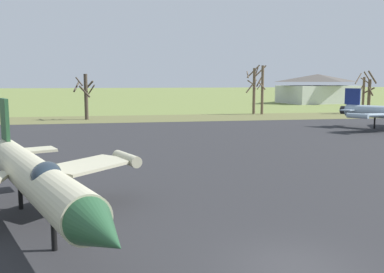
# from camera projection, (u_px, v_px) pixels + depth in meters

# --- Properties ---
(ground_plane) EXTENTS (600.00, 600.00, 0.00)m
(ground_plane) POSITION_uv_depth(u_px,v_px,m) (293.00, 268.00, 13.52)
(ground_plane) COLOR olive
(asphalt_apron) EXTENTS (99.68, 58.45, 0.05)m
(asphalt_apron) POSITION_uv_depth(u_px,v_px,m) (192.00, 162.00, 30.61)
(asphalt_apron) COLOR #28282B
(asphalt_apron) RESTS_ON ground
(grass_verge_strip) EXTENTS (159.68, 12.00, 0.06)m
(grass_verge_strip) POSITION_uv_depth(u_px,v_px,m) (150.00, 119.00, 64.96)
(grass_verge_strip) COLOR brown
(grass_verge_strip) RESTS_ON ground
(jet_fighter_rear_center) EXTENTS (10.48, 15.15, 4.96)m
(jet_fighter_rear_center) POSITION_uv_depth(u_px,v_px,m) (35.00, 177.00, 16.58)
(jet_fighter_rear_center) COLOR #B7B293
(jet_fighter_rear_center) RESTS_ON ground
(bare_tree_far_left) EXTENTS (3.08, 3.12, 6.72)m
(bare_tree_far_left) POSITION_uv_depth(u_px,v_px,m) (85.00, 95.00, 62.65)
(bare_tree_far_left) COLOR #42382D
(bare_tree_far_left) RESTS_ON ground
(bare_tree_left_of_center) EXTENTS (2.74, 2.54, 8.45)m
(bare_tree_left_of_center) POSITION_uv_depth(u_px,v_px,m) (254.00, 88.00, 73.28)
(bare_tree_left_of_center) COLOR brown
(bare_tree_left_of_center) RESTS_ON ground
(bare_tree_center) EXTENTS (2.18, 2.05, 8.33)m
(bare_tree_center) POSITION_uv_depth(u_px,v_px,m) (262.00, 88.00, 72.37)
(bare_tree_center) COLOR brown
(bare_tree_center) RESTS_ON ground
(bare_tree_right_of_center) EXTENTS (2.65, 2.68, 7.29)m
(bare_tree_right_of_center) POSITION_uv_depth(u_px,v_px,m) (363.00, 92.00, 74.94)
(bare_tree_right_of_center) COLOR brown
(bare_tree_right_of_center) RESTS_ON ground
(bare_tree_far_right) EXTENTS (2.26, 2.32, 7.43)m
(bare_tree_far_right) POSITION_uv_depth(u_px,v_px,m) (369.00, 94.00, 73.62)
(bare_tree_far_right) COLOR brown
(bare_tree_far_right) RESTS_ON ground
(visitor_building) EXTENTS (20.03, 15.61, 7.26)m
(visitor_building) POSITION_uv_depth(u_px,v_px,m) (317.00, 89.00, 108.08)
(visitor_building) COLOR beige
(visitor_building) RESTS_ON ground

